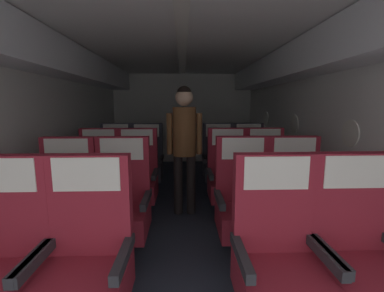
{
  "coord_description": "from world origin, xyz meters",
  "views": [
    {
      "loc": [
        0.01,
        0.11,
        1.36
      ],
      "look_at": [
        0.13,
        3.67,
        0.8
      ],
      "focal_mm": 24.54,
      "sensor_mm": 36.0,
      "label": 1
    }
  ],
  "objects_px": {
    "seat_a_left_aisle": "(86,264)",
    "seat_c_left_window": "(98,179)",
    "seat_a_right_aisle": "(358,258)",
    "seat_c_right_aisle": "(266,177)",
    "seat_b_right_aisle": "(296,204)",
    "seat_c_left_aisle": "(137,179)",
    "seat_b_left_window": "(66,207)",
    "seat_d_left_aisle": "(147,163)",
    "flight_attendant": "(184,137)",
    "seat_b_left_aisle": "(122,206)",
    "seat_c_right_window": "(228,178)",
    "seat_a_right_window": "(278,261)",
    "seat_d_right_aisle": "(249,162)",
    "seat_d_left_window": "(116,163)",
    "seat_d_right_window": "(219,163)",
    "seat_b_right_window": "(244,204)"
  },
  "relations": [
    {
      "from": "seat_b_right_window",
      "to": "seat_d_right_window",
      "type": "distance_m",
      "value": 1.76
    },
    {
      "from": "seat_c_left_aisle",
      "to": "seat_d_left_aisle",
      "type": "distance_m",
      "value": 0.88
    },
    {
      "from": "seat_c_right_window",
      "to": "flight_attendant",
      "type": "distance_m",
      "value": 0.75
    },
    {
      "from": "seat_a_left_aisle",
      "to": "seat_b_right_aisle",
      "type": "xyz_separation_m",
      "value": [
        1.6,
        0.87,
        0.0
      ]
    },
    {
      "from": "seat_a_left_aisle",
      "to": "flight_attendant",
      "type": "bearing_deg",
      "value": 71.72
    },
    {
      "from": "seat_b_left_aisle",
      "to": "seat_b_right_aisle",
      "type": "xyz_separation_m",
      "value": [
        1.6,
        -0.01,
        0.0
      ]
    },
    {
      "from": "seat_a_right_window",
      "to": "seat_d_right_aisle",
      "type": "bearing_deg",
      "value": 79.43
    },
    {
      "from": "seat_a_left_aisle",
      "to": "seat_d_right_aisle",
      "type": "height_order",
      "value": "same"
    },
    {
      "from": "seat_d_left_window",
      "to": "seat_d_right_aisle",
      "type": "xyz_separation_m",
      "value": [
        2.11,
        -0.02,
        0.0
      ]
    },
    {
      "from": "seat_a_right_aisle",
      "to": "seat_d_left_aisle",
      "type": "height_order",
      "value": "same"
    },
    {
      "from": "seat_b_left_window",
      "to": "seat_c_left_window",
      "type": "height_order",
      "value": "same"
    },
    {
      "from": "seat_a_right_window",
      "to": "seat_d_right_aisle",
      "type": "height_order",
      "value": "same"
    },
    {
      "from": "seat_b_right_aisle",
      "to": "seat_c_left_aisle",
      "type": "height_order",
      "value": "same"
    },
    {
      "from": "seat_c_left_aisle",
      "to": "flight_attendant",
      "type": "height_order",
      "value": "flight_attendant"
    },
    {
      "from": "seat_b_right_aisle",
      "to": "seat_d_right_window",
      "type": "distance_m",
      "value": 1.83
    },
    {
      "from": "seat_b_right_aisle",
      "to": "seat_c_left_aisle",
      "type": "bearing_deg",
      "value": 151.04
    },
    {
      "from": "seat_a_right_aisle",
      "to": "seat_d_left_window",
      "type": "distance_m",
      "value": 3.38
    },
    {
      "from": "seat_a_right_aisle",
      "to": "seat_c_left_window",
      "type": "distance_m",
      "value": 2.73
    },
    {
      "from": "seat_a_left_aisle",
      "to": "seat_b_right_aisle",
      "type": "relative_size",
      "value": 1.0
    },
    {
      "from": "seat_d_left_aisle",
      "to": "seat_d_left_window",
      "type": "bearing_deg",
      "value": 177.79
    },
    {
      "from": "seat_b_left_aisle",
      "to": "seat_d_left_aisle",
      "type": "bearing_deg",
      "value": 90.4
    },
    {
      "from": "seat_b_right_window",
      "to": "seat_c_right_aisle",
      "type": "distance_m",
      "value": 1.01
    },
    {
      "from": "seat_b_left_window",
      "to": "seat_c_right_aisle",
      "type": "bearing_deg",
      "value": 23.02
    },
    {
      "from": "seat_a_right_window",
      "to": "seat_b_left_aisle",
      "type": "relative_size",
      "value": 1.0
    },
    {
      "from": "seat_a_left_aisle",
      "to": "seat_c_left_window",
      "type": "xyz_separation_m",
      "value": [
        -0.48,
        1.77,
        0.0
      ]
    },
    {
      "from": "seat_d_right_aisle",
      "to": "seat_d_left_aisle",
      "type": "bearing_deg",
      "value": -179.95
    },
    {
      "from": "seat_a_right_aisle",
      "to": "seat_c_right_aisle",
      "type": "distance_m",
      "value": 1.76
    },
    {
      "from": "seat_a_right_aisle",
      "to": "seat_d_right_aisle",
      "type": "height_order",
      "value": "same"
    },
    {
      "from": "flight_attendant",
      "to": "seat_a_right_window",
      "type": "bearing_deg",
      "value": -90.25
    },
    {
      "from": "seat_a_left_aisle",
      "to": "seat_c_left_window",
      "type": "distance_m",
      "value": 1.83
    },
    {
      "from": "seat_a_left_aisle",
      "to": "seat_b_left_window",
      "type": "distance_m",
      "value": 1.0
    },
    {
      "from": "seat_b_right_aisle",
      "to": "seat_c_right_aisle",
      "type": "bearing_deg",
      "value": 89.85
    },
    {
      "from": "seat_a_right_aisle",
      "to": "seat_c_right_aisle",
      "type": "relative_size",
      "value": 1.0
    },
    {
      "from": "seat_b_left_window",
      "to": "seat_d_right_aisle",
      "type": "bearing_deg",
      "value": 40.02
    },
    {
      "from": "seat_b_right_window",
      "to": "seat_c_right_window",
      "type": "distance_m",
      "value": 0.87
    },
    {
      "from": "seat_b_left_window",
      "to": "seat_b_right_aisle",
      "type": "bearing_deg",
      "value": -0.11
    },
    {
      "from": "seat_b_right_aisle",
      "to": "seat_c_left_window",
      "type": "height_order",
      "value": "same"
    },
    {
      "from": "seat_b_right_aisle",
      "to": "seat_c_left_aisle",
      "type": "xyz_separation_m",
      "value": [
        -1.61,
        0.89,
        0.0
      ]
    },
    {
      "from": "seat_a_left_aisle",
      "to": "seat_a_right_aisle",
      "type": "height_order",
      "value": "same"
    },
    {
      "from": "seat_b_left_aisle",
      "to": "seat_c_left_aisle",
      "type": "xyz_separation_m",
      "value": [
        -0.01,
        0.88,
        0.0
      ]
    },
    {
      "from": "seat_b_left_window",
      "to": "seat_a_right_window",
      "type": "bearing_deg",
      "value": -28.71
    },
    {
      "from": "seat_c_right_window",
      "to": "seat_d_left_window",
      "type": "xyz_separation_m",
      "value": [
        -1.62,
        0.91,
        0.0
      ]
    },
    {
      "from": "seat_c_right_aisle",
      "to": "seat_d_right_aisle",
      "type": "distance_m",
      "value": 0.87
    },
    {
      "from": "seat_b_right_aisle",
      "to": "flight_attendant",
      "type": "bearing_deg",
      "value": 138.95
    },
    {
      "from": "seat_b_left_aisle",
      "to": "seat_d_right_window",
      "type": "height_order",
      "value": "same"
    },
    {
      "from": "seat_c_right_window",
      "to": "seat_a_left_aisle",
      "type": "bearing_deg",
      "value": -122.77
    },
    {
      "from": "seat_d_left_window",
      "to": "seat_b_right_aisle",
      "type": "bearing_deg",
      "value": -40.42
    },
    {
      "from": "seat_c_right_aisle",
      "to": "seat_c_right_window",
      "type": "height_order",
      "value": "same"
    },
    {
      "from": "seat_a_left_aisle",
      "to": "seat_b_right_aisle",
      "type": "distance_m",
      "value": 1.82
    },
    {
      "from": "seat_b_left_window",
      "to": "seat_d_left_aisle",
      "type": "xyz_separation_m",
      "value": [
        0.48,
        1.76,
        0.0
      ]
    }
  ]
}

